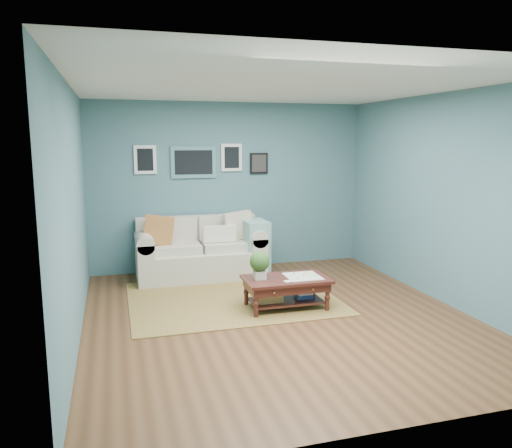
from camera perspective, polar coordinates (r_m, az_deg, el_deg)
name	(u,v)px	position (r m, az deg, el deg)	size (l,w,h in m)	color
room_shell	(276,204)	(5.85, 2.29, 2.28)	(5.00, 5.02, 2.70)	brown
area_rug	(232,298)	(6.77, -2.75, -8.46)	(2.70, 2.16, 0.01)	brown
loveseat	(205,250)	(7.78, -5.79, -2.98)	(1.98, 0.90, 1.02)	beige
coffee_table	(282,283)	(6.30, 2.97, -6.78)	(1.07, 0.63, 0.74)	#361010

